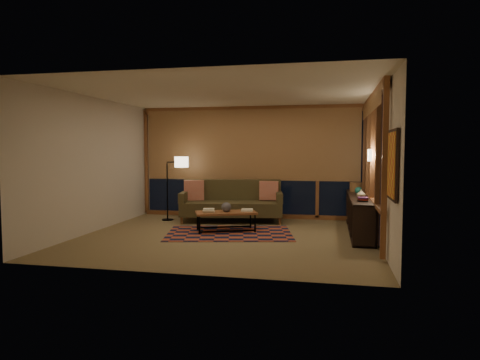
% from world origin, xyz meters
% --- Properties ---
extents(floor, '(5.50, 5.00, 0.01)m').
position_xyz_m(floor, '(0.00, 0.00, 0.00)').
color(floor, tan).
rests_on(floor, ground).
extents(ceiling, '(5.50, 5.00, 0.01)m').
position_xyz_m(ceiling, '(0.00, 0.00, 2.70)').
color(ceiling, beige).
rests_on(ceiling, walls).
extents(walls, '(5.51, 5.01, 2.70)m').
position_xyz_m(walls, '(0.00, 0.00, 1.35)').
color(walls, silver).
rests_on(walls, floor).
extents(window_wall_back, '(5.30, 0.16, 2.60)m').
position_xyz_m(window_wall_back, '(0.00, 2.43, 1.35)').
color(window_wall_back, brown).
rests_on(window_wall_back, walls).
extents(window_wall_right, '(0.16, 3.70, 2.60)m').
position_xyz_m(window_wall_right, '(2.68, 0.60, 1.35)').
color(window_wall_right, brown).
rests_on(window_wall_right, walls).
extents(wall_art, '(0.06, 0.74, 0.94)m').
position_xyz_m(wall_art, '(2.71, -1.85, 1.45)').
color(wall_art, red).
rests_on(wall_art, walls).
extents(wall_sconce, '(0.12, 0.18, 0.22)m').
position_xyz_m(wall_sconce, '(2.62, 0.45, 1.55)').
color(wall_sconce, beige).
rests_on(wall_sconce, walls).
extents(sofa, '(2.41, 1.29, 0.94)m').
position_xyz_m(sofa, '(-0.30, 1.71, 0.47)').
color(sofa, '#4D4525').
rests_on(sofa, floor).
extents(pillow_left, '(0.49, 0.29, 0.46)m').
position_xyz_m(pillow_left, '(-1.20, 1.71, 0.70)').
color(pillow_left, red).
rests_on(pillow_left, sofa).
extents(pillow_right, '(0.44, 0.16, 0.44)m').
position_xyz_m(pillow_right, '(0.53, 2.01, 0.69)').
color(pillow_right, red).
rests_on(pillow_right, sofa).
extents(area_rug, '(2.71, 2.09, 0.01)m').
position_xyz_m(area_rug, '(-0.02, 0.34, 0.01)').
color(area_rug, '#B54D2C').
rests_on(area_rug, floor).
extents(coffee_table, '(1.33, 0.97, 0.40)m').
position_xyz_m(coffee_table, '(-0.14, 0.52, 0.20)').
color(coffee_table, brown).
rests_on(coffee_table, floor).
extents(book_stack_a, '(0.26, 0.23, 0.07)m').
position_xyz_m(book_stack_a, '(-0.47, 0.41, 0.44)').
color(book_stack_a, white).
rests_on(book_stack_a, coffee_table).
extents(book_stack_b, '(0.29, 0.24, 0.05)m').
position_xyz_m(book_stack_b, '(0.26, 0.66, 0.43)').
color(book_stack_b, white).
rests_on(book_stack_b, coffee_table).
extents(ceramic_pot, '(0.21, 0.21, 0.20)m').
position_xyz_m(ceramic_pot, '(-0.13, 0.51, 0.50)').
color(ceramic_pot, black).
rests_on(ceramic_pot, coffee_table).
extents(floor_lamp, '(0.60, 0.55, 1.50)m').
position_xyz_m(floor_lamp, '(-1.83, 1.63, 0.75)').
color(floor_lamp, black).
rests_on(floor_lamp, floor).
extents(bookshelf, '(0.40, 2.92, 0.73)m').
position_xyz_m(bookshelf, '(2.49, 1.00, 0.36)').
color(bookshelf, black).
rests_on(bookshelf, floor).
extents(basket, '(0.28, 0.28, 0.20)m').
position_xyz_m(basket, '(2.47, 1.95, 0.83)').
color(basket, brown).
rests_on(basket, bookshelf).
extents(teal_bowl, '(0.19, 0.19, 0.15)m').
position_xyz_m(teal_bowl, '(2.49, 1.36, 0.81)').
color(teal_bowl, '#165F55').
rests_on(teal_bowl, bookshelf).
extents(vase, '(0.17, 0.17, 0.17)m').
position_xyz_m(vase, '(2.49, 0.58, 0.82)').
color(vase, tan).
rests_on(vase, bookshelf).
extents(shelf_book_stack, '(0.20, 0.27, 0.07)m').
position_xyz_m(shelf_book_stack, '(2.49, 0.12, 0.77)').
color(shelf_book_stack, white).
rests_on(shelf_book_stack, bookshelf).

